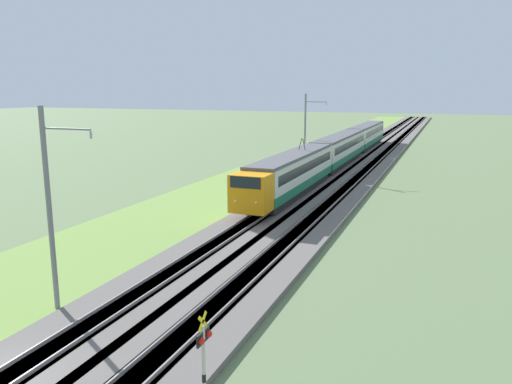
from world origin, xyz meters
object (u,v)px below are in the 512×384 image
object	(u,v)px
passenger_train	(340,148)
catenary_mast_near	(50,209)
crossing_signal_far	(204,356)
catenary_mast_mid	(305,133)

from	to	relation	value
passenger_train	catenary_mast_near	bearing A→B (deg)	-3.22
crossing_signal_far	catenary_mast_mid	xyz separation A→B (m)	(43.12, 9.28, 2.62)
passenger_train	catenary_mast_mid	distance (m)	7.65
passenger_train	crossing_signal_far	bearing A→B (deg)	7.64
catenary_mast_mid	catenary_mast_near	bearing A→B (deg)	-180.00
passenger_train	catenary_mast_mid	size ratio (longest dim) A/B	6.79
passenger_train	catenary_mast_near	world-z (taller)	catenary_mast_near
catenary_mast_near	catenary_mast_mid	distance (m)	38.91
crossing_signal_far	catenary_mast_mid	distance (m)	44.18
crossing_signal_far	passenger_train	bearing A→B (deg)	97.64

